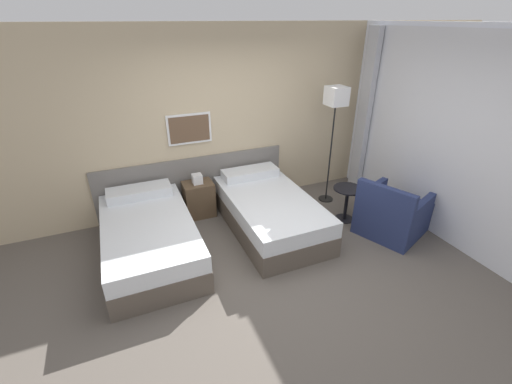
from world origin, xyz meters
The scene contains 9 objects.
ground_plane centered at (0.00, 0.00, 0.00)m, with size 16.00×16.00×0.00m, color #5B544C.
wall_headboard centered at (-0.04, 2.00, 1.30)m, with size 10.00×0.10×2.70m.
wall_window centered at (2.41, -0.16, 1.34)m, with size 0.21×4.47×2.70m.
bed_near_door centered at (-1.39, 0.98, 0.26)m, with size 1.08×1.95×0.64m.
bed_near_window centered at (0.28, 0.98, 0.26)m, with size 1.08×1.95×0.64m.
nightstand centered at (-0.55, 1.72, 0.28)m, with size 0.44×0.35×0.68m.
floor_lamp centered at (1.53, 1.38, 1.60)m, with size 0.28×0.28×1.85m.
side_table centered at (1.43, 0.72, 0.37)m, with size 0.43×0.43×0.53m.
armchair centered at (1.81, 0.19, 0.27)m, with size 1.07×1.04×0.83m.
Camera 1 is at (-1.55, -2.85, 2.75)m, focal length 24.00 mm.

